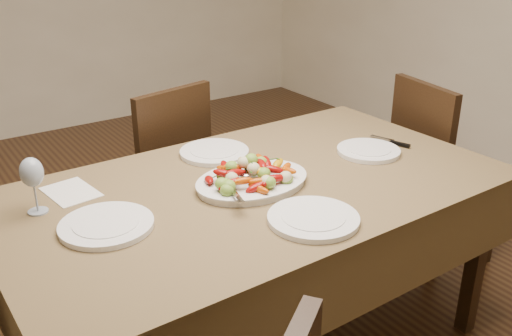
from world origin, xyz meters
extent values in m
plane|color=#3C2412|center=(0.00, 0.00, 0.00)|extent=(6.00, 6.00, 0.00)
cube|color=brown|center=(-0.04, -0.22, 0.38)|extent=(1.85, 1.06, 0.76)
ellipsoid|color=white|center=(-0.06, -0.23, 0.77)|extent=(0.42, 0.32, 0.02)
cylinder|color=white|center=(-0.61, -0.23, 0.77)|extent=(0.29, 0.29, 0.02)
cylinder|color=white|center=(0.51, -0.24, 0.77)|extent=(0.26, 0.26, 0.02)
cylinder|color=white|center=(-0.02, 0.11, 0.77)|extent=(0.28, 0.28, 0.02)
cylinder|color=white|center=(-0.05, -0.56, 0.77)|extent=(0.29, 0.29, 0.02)
cube|color=silver|center=(-0.62, 0.09, 0.76)|extent=(0.18, 0.23, 0.00)
camera|label=1|loc=(-1.11, -1.77, 1.64)|focal=40.00mm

